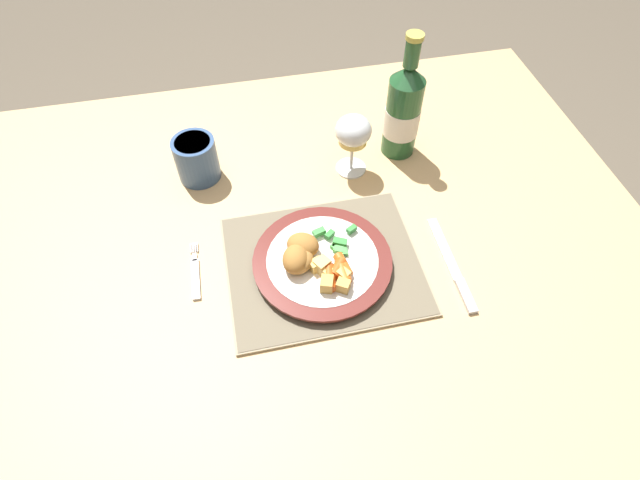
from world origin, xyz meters
TOP-DOWN VIEW (x-y plane):
  - ground_plane at (0.00, 0.00)m, footprint 6.00×6.00m
  - dining_table at (0.00, 0.00)m, footprint 1.42×1.08m
  - placemat at (0.05, -0.07)m, footprint 0.35×0.29m
  - dinner_plate at (0.05, -0.07)m, footprint 0.25×0.25m
  - breaded_croquettes at (0.01, -0.06)m, footprint 0.09×0.10m
  - green_beans_pile at (0.08, -0.04)m, footprint 0.09×0.07m
  - glazed_carrots at (0.07, -0.11)m, footprint 0.06×0.07m
  - fork at (-0.18, -0.04)m, footprint 0.02×0.13m
  - table_knife at (0.28, -0.13)m, footprint 0.02×0.22m
  - wine_glass at (0.16, 0.17)m, footprint 0.07×0.07m
  - bottle at (0.28, 0.21)m, footprint 0.07×0.07m
  - roast_potatoes at (0.05, -0.11)m, footprint 0.07×0.08m
  - drinking_cup at (-0.15, 0.22)m, footprint 0.09×0.09m

SIDE VIEW (x-z plane):
  - ground_plane at x=0.00m, z-range 0.00..0.00m
  - dining_table at x=0.00m, z-range 0.29..1.03m
  - fork at x=-0.18m, z-range 0.74..0.75m
  - table_knife at x=0.28m, z-range 0.74..0.75m
  - placemat at x=0.05m, z-range 0.74..0.75m
  - dinner_plate at x=0.05m, z-range 0.75..0.77m
  - green_beans_pile at x=0.08m, z-range 0.77..0.78m
  - glazed_carrots at x=0.07m, z-range 0.77..0.79m
  - roast_potatoes at x=0.05m, z-range 0.76..0.79m
  - breaded_croquettes at x=0.01m, z-range 0.76..0.81m
  - drinking_cup at x=-0.15m, z-range 0.74..0.84m
  - wine_glass at x=0.16m, z-range 0.77..0.91m
  - bottle at x=0.28m, z-range 0.71..0.98m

